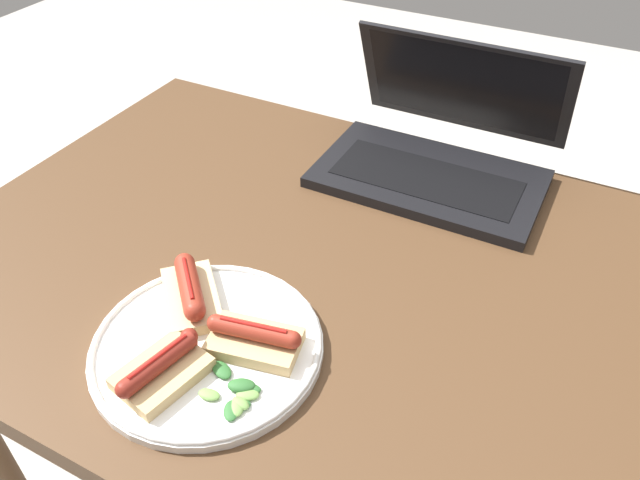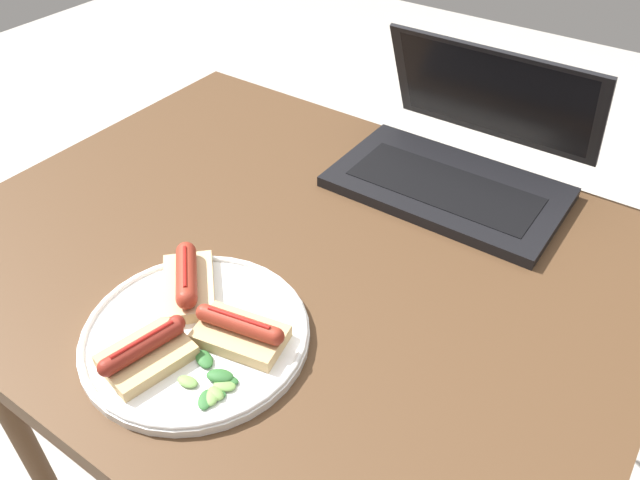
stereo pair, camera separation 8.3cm
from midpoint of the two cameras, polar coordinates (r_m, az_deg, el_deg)
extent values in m
cube|color=#4C331E|center=(0.92, -0.17, -1.76)|extent=(1.00, 0.79, 0.04)
cylinder|color=#4C331E|center=(1.31, 24.11, -13.23)|extent=(0.04, 0.04, 0.70)
cylinder|color=#4C331E|center=(1.55, -6.30, 0.20)|extent=(0.04, 0.04, 0.70)
cylinder|color=#4C331E|center=(1.30, -24.81, -14.37)|extent=(0.04, 0.04, 0.70)
cube|color=black|center=(1.05, 13.78, 4.63)|extent=(0.37, 0.22, 0.02)
cube|color=black|center=(1.03, 13.57, 4.74)|extent=(0.30, 0.12, 0.00)
cube|color=black|center=(1.12, 17.73, 12.43)|extent=(0.37, 0.09, 0.19)
cube|color=black|center=(1.12, 17.67, 12.44)|extent=(0.33, 0.07, 0.17)
cylinder|color=white|center=(0.79, -8.30, -8.78)|extent=(0.28, 0.28, 0.01)
torus|color=white|center=(0.78, -8.35, -8.40)|extent=(0.28, 0.28, 0.01)
cube|color=#D6B784|center=(0.83, -9.15, -4.34)|extent=(0.13, 0.13, 0.02)
cylinder|color=maroon|center=(0.82, -9.30, -3.23)|extent=(0.08, 0.08, 0.03)
sphere|color=maroon|center=(0.85, -9.44, -1.18)|extent=(0.03, 0.03, 0.03)
sphere|color=maroon|center=(0.78, -9.15, -5.46)|extent=(0.03, 0.03, 0.03)
cylinder|color=red|center=(0.81, -9.40, -2.53)|extent=(0.06, 0.06, 0.01)
cube|color=tan|center=(0.76, -4.16, -8.83)|extent=(0.12, 0.08, 0.02)
cylinder|color=maroon|center=(0.75, -4.23, -7.84)|extent=(0.10, 0.04, 0.02)
sphere|color=maroon|center=(0.77, -7.47, -6.74)|extent=(0.02, 0.02, 0.02)
sphere|color=maroon|center=(0.73, -0.83, -8.96)|extent=(0.02, 0.02, 0.02)
cylinder|color=red|center=(0.74, -4.27, -7.27)|extent=(0.08, 0.02, 0.01)
cube|color=tan|center=(0.76, -12.53, -10.48)|extent=(0.09, 0.11, 0.02)
cylinder|color=maroon|center=(0.75, -12.74, -9.55)|extent=(0.04, 0.10, 0.02)
sphere|color=maroon|center=(0.76, -9.73, -7.81)|extent=(0.02, 0.02, 0.02)
sphere|color=maroon|center=(0.73, -15.88, -11.33)|extent=(0.02, 0.02, 0.02)
cylinder|color=red|center=(0.74, -12.85, -9.01)|extent=(0.02, 0.08, 0.01)
ellipsoid|color=#709E4C|center=(0.72, -6.16, -13.93)|extent=(0.02, 0.02, 0.01)
ellipsoid|color=#709E4C|center=(0.73, -8.79, -12.84)|extent=(0.03, 0.02, 0.01)
ellipsoid|color=#709E4C|center=(0.72, -6.49, -14.20)|extent=(0.03, 0.03, 0.01)
ellipsoid|color=#709E4C|center=(0.72, -5.42, -13.30)|extent=(0.03, 0.03, 0.01)
ellipsoid|color=#2D662D|center=(0.73, -5.86, -12.44)|extent=(0.04, 0.03, 0.01)
ellipsoid|color=#2D662D|center=(0.75, -7.40, -10.90)|extent=(0.04, 0.03, 0.01)
ellipsoid|color=#2D662D|center=(0.72, -7.06, -14.45)|extent=(0.03, 0.03, 0.01)
ellipsoid|color=#2D662D|center=(0.72, -6.17, -14.17)|extent=(0.03, 0.03, 0.01)
ellipsoid|color=#2D662D|center=(0.73, -4.85, -12.83)|extent=(0.02, 0.01, 0.01)
camera|label=1|loc=(0.04, -87.14, 2.36)|focal=35.00mm
camera|label=2|loc=(0.04, 92.86, -2.36)|focal=35.00mm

